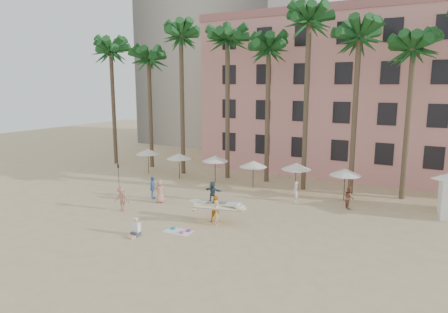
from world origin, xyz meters
The scene contains 10 objects.
ground centered at (0.00, 0.00, 0.00)m, with size 120.00×120.00×0.00m, color #D1B789.
pink_hotel centered at (7.00, 26.00, 8.00)m, with size 35.00×14.00×16.00m, color pink.
palm_row centered at (0.51, 15.00, 12.97)m, with size 44.40×5.40×16.30m.
umbrella_row centered at (-3.00, 12.50, 2.33)m, with size 22.50×2.70×2.73m.
beach_towel centered at (-0.56, 0.52, 0.03)m, with size 1.86×1.12×0.14m.
carrier_yellow centered at (0.93, 2.79, 0.96)m, with size 3.12×2.18×1.68m.
carrier_white centered at (0.52, 3.39, 0.96)m, with size 3.29×1.22×1.78m.
beachgoers centered at (-2.78, 5.89, 0.89)m, with size 15.55×9.88×1.87m.
paddle centered at (-11.46, 6.57, 1.41)m, with size 0.18×0.04×2.23m.
seated_man centered at (-2.46, -1.39, 0.39)m, with size 0.49×0.86×1.12m.
Camera 1 is at (13.71, -19.08, 9.24)m, focal length 32.00 mm.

